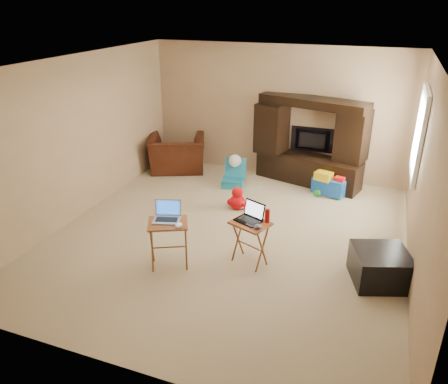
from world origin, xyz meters
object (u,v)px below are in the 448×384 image
at_px(ottoman, 380,267).
at_px(laptop_right, 248,213).
at_px(push_toy, 330,183).
at_px(plush_toy, 237,198).
at_px(television, 312,141).
at_px(entertainment_center, 310,142).
at_px(mouse_left, 179,225).
at_px(recliner, 177,153).
at_px(tray_table_left, 169,244).
at_px(mouse_right, 258,227).
at_px(child_rocker, 233,173).
at_px(water_bottle, 267,216).
at_px(laptop_left, 166,212).
at_px(tray_table_right, 250,243).

relative_size(ottoman, laptop_right, 2.03).
distance_m(push_toy, laptop_right, 2.75).
xyz_separation_m(plush_toy, push_toy, (1.36, 1.13, 0.02)).
bearing_deg(television, entertainment_center, 89.70).
xyz_separation_m(entertainment_center, push_toy, (0.47, -0.43, -0.60)).
relative_size(television, plush_toy, 2.08).
relative_size(ottoman, mouse_left, 4.93).
bearing_deg(television, laptop_right, 85.40).
relative_size(recliner, tray_table_left, 1.71).
relative_size(laptop_right, mouse_right, 2.58).
relative_size(child_rocker, water_bottle, 2.77).
bearing_deg(ottoman, mouse_left, -164.36).
height_order(plush_toy, laptop_right, laptop_right).
bearing_deg(mouse_left, tray_table_left, 159.78).
bearing_deg(entertainment_center, mouse_left, -90.41).
height_order(television, laptop_right, television).
distance_m(ottoman, laptop_left, 2.75).
bearing_deg(plush_toy, laptop_left, -99.45).
bearing_deg(entertainment_center, water_bottle, -75.08).
height_order(push_toy, laptop_left, laptop_left).
bearing_deg(ottoman, child_rocker, 140.86).
bearing_deg(laptop_left, mouse_right, -2.67).
relative_size(plush_toy, laptop_right, 1.25).
distance_m(entertainment_center, plush_toy, 1.90).
distance_m(child_rocker, laptop_left, 2.83).
bearing_deg(child_rocker, recliner, 150.43).
height_order(laptop_left, mouse_right, laptop_left).
bearing_deg(tray_table_right, push_toy, 97.44).
bearing_deg(laptop_left, entertainment_center, 54.11).
bearing_deg(laptop_left, laptop_right, 7.09).
bearing_deg(laptop_left, plush_toy, 63.79).
bearing_deg(mouse_right, laptop_right, 140.53).
bearing_deg(laptop_left, mouse_left, -41.21).
bearing_deg(plush_toy, tray_table_right, -65.43).
distance_m(plush_toy, mouse_right, 1.85).
xyz_separation_m(entertainment_center, child_rocker, (-1.28, -0.67, -0.56)).
xyz_separation_m(television, laptop_left, (-1.20, -3.65, -0.01)).
relative_size(recliner, laptop_right, 3.48).
distance_m(child_rocker, water_bottle, 2.67).
bearing_deg(laptop_right, laptop_left, -133.40).
height_order(television, mouse_left, television).
height_order(ottoman, tray_table_right, tray_table_right).
distance_m(television, tray_table_left, 3.89).
distance_m(mouse_right, water_bottle, 0.22).
xyz_separation_m(recliner, ottoman, (4.06, -2.62, -0.15)).
bearing_deg(mouse_right, water_bottle, 70.71).
bearing_deg(ottoman, plush_toy, 150.43).
bearing_deg(television, tray_table_left, 72.09).
bearing_deg(tray_table_right, mouse_left, -125.16).
xyz_separation_m(recliner, plush_toy, (1.74, -1.30, -0.16)).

